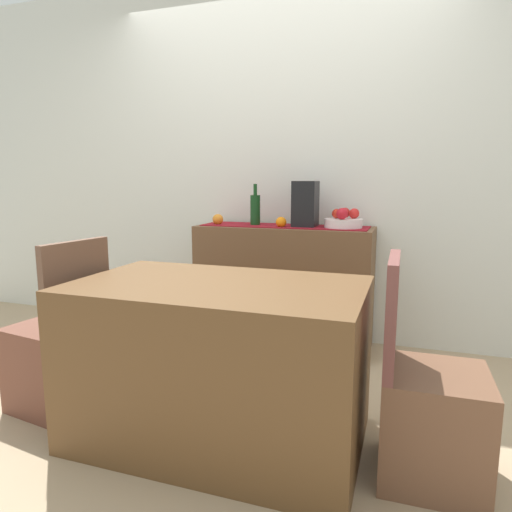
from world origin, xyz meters
The scene contains 16 objects.
ground_plane centered at (0.00, 0.00, -0.01)m, with size 6.40×6.40×0.02m, color tan.
room_wall_rear centered at (0.00, 1.18, 1.35)m, with size 6.40×0.06×2.70m, color silver.
sideboard_console centered at (0.10, 0.92, 0.44)m, with size 1.25×0.42×0.87m, color brown.
table_runner centered at (0.10, 0.92, 0.87)m, with size 1.17×0.32×0.01m, color maroon.
fruit_bowl centered at (0.51, 0.92, 0.91)m, with size 0.26×0.26×0.06m, color white.
apple_front centered at (0.51, 0.85, 0.97)m, with size 0.08×0.08×0.08m, color red.
apple_rear centered at (0.46, 0.94, 0.97)m, with size 0.06×0.06×0.06m, color red.
apple_right centered at (0.58, 0.95, 0.97)m, with size 0.07×0.07×0.07m, color red.
apple_left centered at (0.51, 0.99, 0.97)m, with size 0.07×0.07×0.07m, color red.
wine_bottle centered at (-0.12, 0.92, 0.99)m, with size 0.07×0.07×0.30m.
coffee_maker centered at (0.25, 0.92, 1.03)m, with size 0.16×0.18×0.32m, color black.
orange_loose_end centered at (0.10, 0.84, 0.91)m, with size 0.07×0.07×0.07m, color orange.
orange_loose_far centered at (-0.39, 0.88, 0.91)m, with size 0.08×0.08×0.08m, color orange.
dining_table centered at (0.14, -0.36, 0.37)m, with size 1.30×0.77×0.74m, color brown.
chair_near_window centered at (-0.77, -0.36, 0.27)m, with size 0.45×0.45×0.90m.
chair_by_corner centered at (1.05, -0.36, 0.27)m, with size 0.40×0.40×0.90m.
Camera 1 is at (0.94, -2.17, 1.19)m, focal length 31.82 mm.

